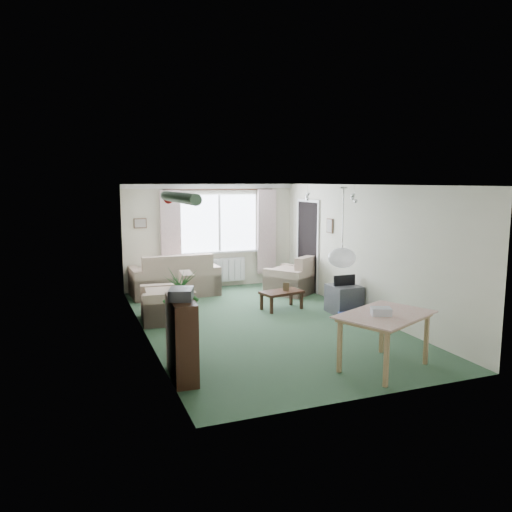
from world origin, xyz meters
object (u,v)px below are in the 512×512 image
object	(u,v)px
armchair_corner	(291,274)
bookshelf	(182,339)
houseplant	(181,313)
pet_bed	(354,316)
tv_cube	(344,299)
armchair_left	(167,297)
coffee_table	(282,300)
dining_table	(384,342)
sofa	(174,274)

from	to	relation	value
armchair_corner	bookshelf	xyz separation A→B (m)	(-3.32, -3.91, 0.09)
houseplant	pet_bed	bearing A→B (deg)	12.38
houseplant	tv_cube	xyz separation A→B (m)	(3.35, 1.16, -0.34)
houseplant	pet_bed	distance (m)	3.42
bookshelf	armchair_corner	bearing A→B (deg)	52.51
armchair_left	bookshelf	distance (m)	2.73
bookshelf	tv_cube	xyz separation A→B (m)	(3.54, 2.02, -0.25)
bookshelf	tv_cube	distance (m)	4.08
armchair_corner	tv_cube	world-z (taller)	armchair_corner
coffee_table	bookshelf	bearing A→B (deg)	-133.59
pet_bed	armchair_corner	bearing A→B (deg)	94.30
bookshelf	houseplant	bearing A→B (deg)	80.33
dining_table	armchair_corner	bearing A→B (deg)	80.65
bookshelf	houseplant	distance (m)	0.88
sofa	houseplant	xyz separation A→B (m)	(-0.68, -3.80, 0.14)
dining_table	sofa	bearing A→B (deg)	107.83
armchair_corner	bookshelf	size ratio (longest dim) A/B	0.92
tv_cube	pet_bed	world-z (taller)	tv_cube
armchair_corner	armchair_left	world-z (taller)	armchair_left
coffee_table	pet_bed	world-z (taller)	coffee_table
dining_table	tv_cube	size ratio (longest dim) A/B	1.99
bookshelf	pet_bed	distance (m)	3.86
coffee_table	dining_table	distance (m)	3.31
dining_table	houseplant	bearing A→B (deg)	148.00
sofa	tv_cube	world-z (taller)	sofa
pet_bed	bookshelf	bearing A→B (deg)	-155.60
coffee_table	houseplant	xyz separation A→B (m)	(-2.36, -1.82, 0.42)
pet_bed	armchair_left	bearing A→B (deg)	160.35
armchair_left	bookshelf	world-z (taller)	bookshelf
armchair_corner	armchair_left	size ratio (longest dim) A/B	0.99
tv_cube	houseplant	bearing A→B (deg)	-161.44
sofa	armchair_left	world-z (taller)	sofa
bookshelf	dining_table	bearing A→B (deg)	-10.91
houseplant	armchair_corner	bearing A→B (deg)	44.30
coffee_table	bookshelf	xyz separation A→B (m)	(-2.55, -2.68, 0.33)
tv_cube	armchair_corner	bearing A→B (deg)	96.29
sofa	bookshelf	distance (m)	4.74
bookshelf	pet_bed	xyz separation A→B (m)	(3.49, 1.58, -0.45)
armchair_corner	dining_table	world-z (taller)	armchair_corner
bookshelf	tv_cube	bearing A→B (deg)	32.46
sofa	houseplant	bearing A→B (deg)	78.63
sofa	tv_cube	xyz separation A→B (m)	(2.67, -2.64, -0.20)
coffee_table	houseplant	size ratio (longest dim) A/B	0.66
coffee_table	tv_cube	distance (m)	1.19
coffee_table	houseplant	bearing A→B (deg)	-142.36
armchair_corner	houseplant	world-z (taller)	houseplant
sofa	armchair_corner	distance (m)	2.56
armchair_corner	pet_bed	bearing A→B (deg)	58.47
armchair_left	coffee_table	bearing A→B (deg)	94.26
sofa	coffee_table	distance (m)	2.61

